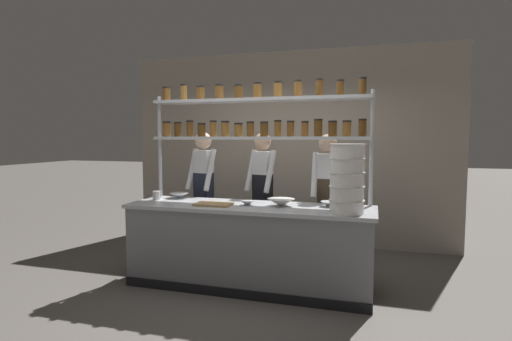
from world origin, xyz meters
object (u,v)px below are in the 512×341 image
at_px(prep_bowl_center_back, 330,204).
at_px(prep_bowl_near_right, 247,203).
at_px(spice_shelf_unit, 257,123).
at_px(container_stack, 347,179).
at_px(chef_left, 203,187).
at_px(chef_center, 262,189).
at_px(prep_bowl_center_front, 281,203).
at_px(chef_right, 327,194).
at_px(prep_bowl_near_left, 179,196).
at_px(cutting_board, 214,204).
at_px(serving_cup_front, 157,195).

relative_size(prep_bowl_center_back, prep_bowl_near_right, 1.24).
height_order(spice_shelf_unit, container_stack, spice_shelf_unit).
bearing_deg(prep_bowl_center_back, chef_left, 162.36).
bearing_deg(chef_center, prep_bowl_center_front, -45.42).
xyz_separation_m(chef_right, prep_bowl_near_left, (-1.76, -0.40, -0.04)).
height_order(chef_left, prep_bowl_near_right, chef_left).
bearing_deg(chef_right, container_stack, -72.55).
relative_size(prep_bowl_near_left, prep_bowl_center_front, 0.78).
xyz_separation_m(chef_center, prep_bowl_center_front, (0.42, -0.77, -0.04)).
distance_m(spice_shelf_unit, prep_bowl_near_right, 0.96).
bearing_deg(chef_center, prep_bowl_center_back, -18.74).
bearing_deg(chef_left, cutting_board, -47.96).
bearing_deg(chef_center, cutting_board, -92.46).
relative_size(cutting_board, serving_cup_front, 3.85).
relative_size(chef_left, cutting_board, 4.34).
height_order(chef_left, prep_bowl_near_left, chef_left).
bearing_deg(prep_bowl_near_left, container_stack, -11.89).
height_order(chef_center, cutting_board, chef_center).
bearing_deg(chef_center, chef_right, 5.12).
height_order(chef_right, container_stack, chef_right).
bearing_deg(prep_bowl_near_right, prep_bowl_center_back, 10.52).
relative_size(chef_left, chef_center, 1.01).
xyz_separation_m(spice_shelf_unit, prep_bowl_center_back, (0.88, -0.17, -0.89)).
relative_size(chef_right, prep_bowl_near_left, 7.32).
distance_m(container_stack, prep_bowl_center_back, 0.51).
bearing_deg(spice_shelf_unit, prep_bowl_near_right, -91.41).
height_order(chef_right, prep_bowl_center_front, chef_right).
distance_m(chef_right, prep_bowl_near_left, 1.81).
height_order(spice_shelf_unit, prep_bowl_near_left, spice_shelf_unit).
bearing_deg(container_stack, chef_center, 138.77).
height_order(prep_bowl_center_front, serving_cup_front, serving_cup_front).
relative_size(chef_center, cutting_board, 4.31).
bearing_deg(chef_center, container_stack, -25.51).
xyz_separation_m(chef_center, serving_cup_front, (-1.11, -0.75, -0.03)).
bearing_deg(prep_bowl_center_back, chef_right, 100.11).
xyz_separation_m(spice_shelf_unit, chef_right, (0.79, 0.32, -0.85)).
relative_size(container_stack, serving_cup_front, 6.60).
height_order(chef_right, prep_bowl_near_left, chef_right).
distance_m(chef_left, prep_bowl_near_left, 0.49).
relative_size(prep_bowl_near_left, prep_bowl_center_back, 1.14).
bearing_deg(prep_bowl_center_back, spice_shelf_unit, 169.22).
height_order(prep_bowl_near_right, serving_cup_front, serving_cup_front).
xyz_separation_m(chef_center, prep_bowl_near_right, (0.05, -0.81, -0.06)).
relative_size(chef_left, prep_bowl_center_front, 5.84).
relative_size(prep_bowl_near_left, prep_bowl_near_right, 1.42).
distance_m(cutting_board, serving_cup_front, 0.83).
bearing_deg(prep_bowl_near_right, prep_bowl_center_front, 5.77).
bearing_deg(prep_bowl_center_front, serving_cup_front, 179.21).
distance_m(container_stack, prep_bowl_near_left, 2.11).
relative_size(container_stack, prep_bowl_center_back, 3.37).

